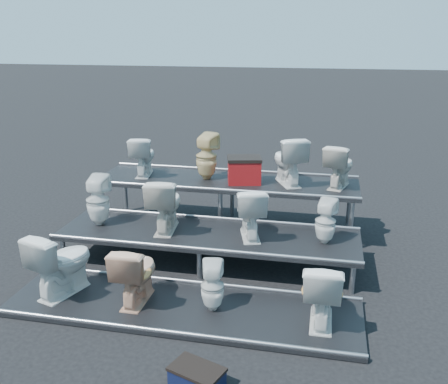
% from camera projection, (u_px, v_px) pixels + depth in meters
% --- Properties ---
extents(ground, '(80.00, 80.00, 0.00)m').
position_uv_depth(ground, '(208.00, 263.00, 7.14)').
color(ground, black).
rests_on(ground, ground).
extents(tier_front, '(4.20, 1.20, 0.06)m').
position_uv_depth(tier_front, '(182.00, 308.00, 5.92)').
color(tier_front, black).
rests_on(tier_front, ground).
extents(tier_mid, '(4.20, 1.20, 0.46)m').
position_uv_depth(tier_mid, '(208.00, 248.00, 7.07)').
color(tier_mid, black).
rests_on(tier_mid, ground).
extents(tier_back, '(4.20, 1.20, 0.86)m').
position_uv_depth(tier_back, '(227.00, 205.00, 8.22)').
color(tier_back, black).
rests_on(tier_back, ground).
extents(toilet_0, '(0.69, 0.91, 0.83)m').
position_uv_depth(toilet_0, '(62.00, 262.00, 6.08)').
color(toilet_0, silver).
rests_on(toilet_0, tier_front).
extents(toilet_1, '(0.41, 0.73, 0.74)m').
position_uv_depth(toilet_1, '(136.00, 273.00, 5.91)').
color(toilet_1, tan).
rests_on(toilet_1, tier_front).
extents(toilet_2, '(0.31, 0.32, 0.60)m').
position_uv_depth(toilet_2, '(212.00, 286.00, 5.74)').
color(toilet_2, silver).
rests_on(toilet_2, tier_front).
extents(toilet_3, '(0.43, 0.74, 0.76)m').
position_uv_depth(toilet_3, '(322.00, 291.00, 5.47)').
color(toilet_3, silver).
rests_on(toilet_3, tier_front).
extents(toilet_4, '(0.33, 0.34, 0.74)m').
position_uv_depth(toilet_4, '(98.00, 200.00, 7.21)').
color(toilet_4, silver).
rests_on(toilet_4, tier_mid).
extents(toilet_5, '(0.51, 0.80, 0.78)m').
position_uv_depth(toilet_5, '(165.00, 204.00, 7.00)').
color(toilet_5, beige).
rests_on(toilet_5, tier_mid).
extents(toilet_6, '(0.58, 0.79, 0.72)m').
position_uv_depth(toilet_6, '(250.00, 212.00, 6.77)').
color(toilet_6, silver).
rests_on(toilet_6, tier_mid).
extents(toilet_7, '(0.34, 0.34, 0.61)m').
position_uv_depth(toilet_7, '(326.00, 221.00, 6.59)').
color(toilet_7, silver).
rests_on(toilet_7, tier_mid).
extents(toilet_8, '(0.46, 0.69, 0.66)m').
position_uv_depth(toilet_8, '(143.00, 156.00, 8.26)').
color(toilet_8, silver).
rests_on(toilet_8, tier_back).
extents(toilet_9, '(0.42, 0.43, 0.75)m').
position_uv_depth(toilet_9, '(207.00, 156.00, 8.03)').
color(toilet_9, '#D6BC82').
rests_on(toilet_9, tier_back).
extents(toilet_10, '(0.70, 0.86, 0.76)m').
position_uv_depth(toilet_10, '(288.00, 160.00, 7.77)').
color(toilet_10, silver).
rests_on(toilet_10, tier_back).
extents(toilet_11, '(0.55, 0.74, 0.67)m').
position_uv_depth(toilet_11, '(339.00, 166.00, 7.63)').
color(toilet_11, beige).
rests_on(toilet_11, tier_back).
extents(red_crate, '(0.59, 0.51, 0.37)m').
position_uv_depth(red_crate, '(244.00, 171.00, 7.89)').
color(red_crate, maroon).
rests_on(red_crate, tier_back).
extents(step_stool, '(0.54, 0.43, 0.17)m').
position_uv_depth(step_stool, '(197.00, 378.00, 4.63)').
color(step_stool, black).
rests_on(step_stool, ground).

